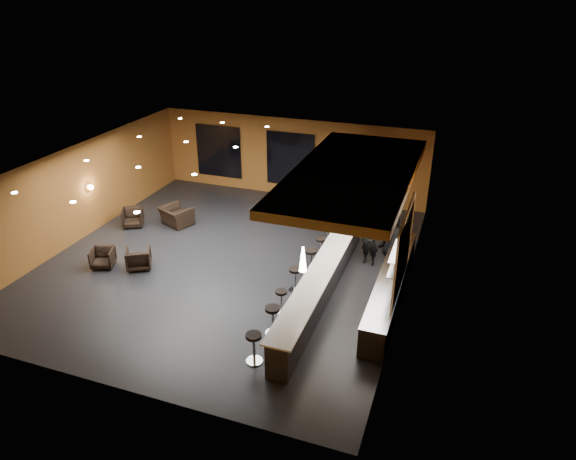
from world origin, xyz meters
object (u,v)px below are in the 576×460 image
(bar_stool_6, at_px, (328,230))
(bar_stool_4, at_px, (311,258))
(staff_a, at_px, (371,242))
(prep_counter, at_px, (390,287))
(staff_c, at_px, (393,235))
(armchair_d, at_px, (176,216))
(column, at_px, (358,191))
(armchair_b, at_px, (139,258))
(armchair_c, at_px, (133,217))
(bar_stool_5, at_px, (321,245))
(bar_stool_2, at_px, (281,298))
(pendant_1, at_px, (329,220))
(staff_b, at_px, (390,229))
(armchair_a, at_px, (103,258))
(bar_stool_0, at_px, (254,344))
(bar_counter, at_px, (322,282))
(bar_stool_1, at_px, (273,317))
(bar_stool_3, at_px, (295,277))
(pendant_0, at_px, (303,259))
(pendant_2, at_px, (349,191))

(bar_stool_6, bearing_deg, bar_stool_4, -89.05)
(staff_a, bearing_deg, prep_counter, -53.81)
(staff_c, bearing_deg, armchair_d, 161.10)
(column, xyz_separation_m, armchair_b, (-6.32, -5.01, -1.38))
(armchair_c, bearing_deg, prep_counter, -38.58)
(column, distance_m, bar_stool_5, 2.73)
(bar_stool_2, bearing_deg, staff_c, 61.08)
(pendant_1, relative_size, armchair_c, 0.87)
(armchair_c, distance_m, bar_stool_5, 7.76)
(bar_stool_2, xyz_separation_m, bar_stool_4, (0.15, 2.42, 0.09))
(armchair_c, bearing_deg, armchair_d, -4.86)
(armchair_d, distance_m, bar_stool_6, 6.14)
(staff_a, bearing_deg, bar_stool_6, 157.93)
(staff_b, bearing_deg, armchair_a, -129.75)
(armchair_b, bearing_deg, bar_stool_0, 120.35)
(bar_counter, distance_m, bar_stool_5, 2.37)
(bar_stool_2, bearing_deg, bar_stool_1, -82.27)
(bar_stool_3, distance_m, bar_stool_5, 2.30)
(pendant_0, bearing_deg, staff_b, 75.62)
(armchair_a, relative_size, bar_stool_2, 1.02)
(column, height_order, pendant_1, column)
(column, relative_size, pendant_1, 5.00)
(bar_stool_4, bearing_deg, staff_b, 48.00)
(staff_b, height_order, bar_stool_0, staff_b)
(bar_stool_1, distance_m, bar_stool_4, 3.47)
(bar_stool_5, bearing_deg, bar_stool_3, -94.53)
(column, height_order, bar_stool_1, column)
(staff_c, bearing_deg, bar_stool_0, -129.98)
(staff_a, relative_size, bar_stool_3, 2.11)
(bar_counter, distance_m, bar_stool_1, 2.40)
(bar_stool_1, bearing_deg, pendant_2, 81.93)
(prep_counter, xyz_separation_m, bar_stool_1, (-2.75, -2.78, 0.12))
(pendant_0, relative_size, bar_stool_0, 0.82)
(pendant_2, xyz_separation_m, bar_stool_5, (-0.69, -0.73, -1.84))
(column, relative_size, armchair_d, 3.04)
(staff_c, relative_size, armchair_c, 2.02)
(bar_stool_1, xyz_separation_m, bar_stool_4, (0.01, 3.47, 0.00))
(armchair_a, height_order, bar_stool_2, bar_stool_2)
(armchair_b, xyz_separation_m, bar_stool_6, (5.54, 3.92, 0.16))
(pendant_0, distance_m, pendant_1, 2.50)
(staff_a, bearing_deg, bar_counter, -102.95)
(staff_a, distance_m, armchair_b, 7.85)
(bar_stool_2, height_order, bar_stool_4, bar_stool_4)
(bar_counter, distance_m, armchair_a, 7.55)
(column, relative_size, bar_stool_3, 4.35)
(pendant_0, relative_size, armchair_d, 0.61)
(bar_counter, bearing_deg, bar_stool_1, -108.18)
(bar_stool_6, bearing_deg, bar_stool_0, -90.00)
(staff_a, bearing_deg, armchair_c, -170.53)
(bar_stool_1, bearing_deg, bar_stool_6, 90.32)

